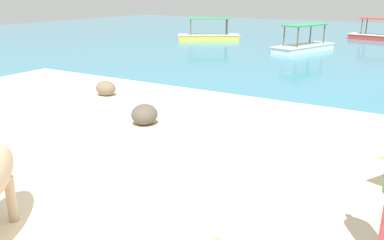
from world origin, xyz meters
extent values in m
cube|color=beige|center=(0.00, 0.00, 0.02)|extent=(18.00, 14.00, 0.04)
cube|color=teal|center=(0.00, 22.00, 0.00)|extent=(60.00, 36.00, 0.03)
cylinder|color=tan|center=(-0.82, -0.28, 0.34)|extent=(0.12, 0.12, 0.60)
ellipsoid|color=brown|center=(-1.74, 3.59, 0.26)|extent=(0.68, 0.70, 0.44)
ellipsoid|color=#756651|center=(-4.20, 5.07, 0.25)|extent=(0.64, 0.54, 0.41)
cube|color=#C63833|center=(0.57, 23.83, 0.16)|extent=(3.75, 1.83, 0.28)
cube|color=white|center=(0.57, 23.83, 0.32)|extent=(3.83, 1.90, 0.04)
cylinder|color=brown|center=(-0.56, 23.68, 0.77)|extent=(0.06, 0.06, 0.95)
cylinder|color=brown|center=(-0.40, 24.43, 0.77)|extent=(0.06, 0.06, 0.95)
cube|color=red|center=(0.57, 23.83, 1.28)|extent=(2.66, 1.44, 0.06)
cube|color=white|center=(-2.06, 16.63, 0.16)|extent=(2.19, 3.76, 0.28)
cube|color=white|center=(-2.06, 16.63, 0.32)|extent=(2.27, 3.85, 0.04)
cylinder|color=brown|center=(-2.08, 17.78, 0.77)|extent=(0.06, 0.06, 0.95)
cylinder|color=brown|center=(-1.35, 17.54, 0.77)|extent=(0.06, 0.06, 0.95)
cylinder|color=brown|center=(-2.77, 15.73, 0.77)|extent=(0.06, 0.06, 0.95)
cylinder|color=brown|center=(-2.04, 15.49, 0.77)|extent=(0.06, 0.06, 0.95)
cube|color=#339356|center=(-2.06, 16.63, 1.28)|extent=(1.69, 2.69, 0.06)
cube|color=gold|center=(-8.40, 18.67, 0.16)|extent=(3.65, 2.80, 0.28)
cube|color=white|center=(-8.40, 18.67, 0.32)|extent=(3.74, 2.88, 0.04)
cylinder|color=brown|center=(-7.68, 19.56, 0.77)|extent=(0.06, 0.06, 0.95)
cylinder|color=brown|center=(-7.28, 18.90, 0.77)|extent=(0.06, 0.06, 0.95)
cylinder|color=brown|center=(-9.53, 18.44, 0.77)|extent=(0.06, 0.06, 0.95)
cylinder|color=brown|center=(-9.13, 17.78, 0.77)|extent=(0.06, 0.06, 0.95)
cube|color=#339356|center=(-8.40, 18.67, 1.28)|extent=(2.64, 2.10, 0.06)
camera|label=1|loc=(3.30, -2.86, 2.73)|focal=37.34mm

